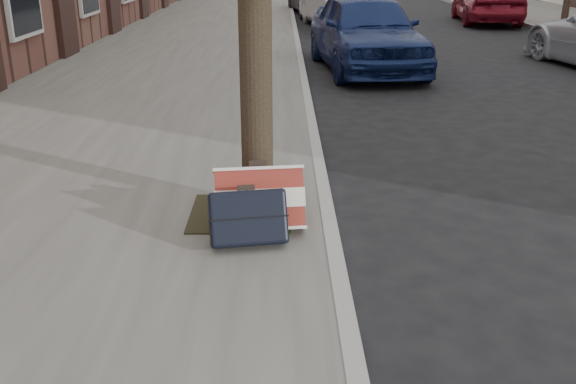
{
  "coord_description": "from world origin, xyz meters",
  "views": [
    {
      "loc": [
        -1.65,
        -3.86,
        2.24
      ],
      "look_at": [
        -1.6,
        0.8,
        0.47
      ],
      "focal_mm": 40.0,
      "sensor_mm": 36.0,
      "label": 1
    }
  ],
  "objects_px": {
    "suitcase_red": "(259,200)",
    "suitcase_navy": "(248,217)",
    "car_near_front": "(366,31)",
    "car_near_mid": "(338,3)"
  },
  "relations": [
    {
      "from": "car_near_front",
      "to": "car_near_mid",
      "type": "relative_size",
      "value": 0.97
    },
    {
      "from": "suitcase_navy",
      "to": "car_near_mid",
      "type": "xyz_separation_m",
      "value": [
        1.95,
        15.44,
        0.39
      ]
    },
    {
      "from": "suitcase_navy",
      "to": "car_near_mid",
      "type": "height_order",
      "value": "car_near_mid"
    },
    {
      "from": "suitcase_red",
      "to": "car_near_mid",
      "type": "bearing_deg",
      "value": 76.35
    },
    {
      "from": "suitcase_red",
      "to": "suitcase_navy",
      "type": "relative_size",
      "value": 1.18
    },
    {
      "from": "suitcase_red",
      "to": "car_near_front",
      "type": "xyz_separation_m",
      "value": [
        1.82,
        7.98,
        0.36
      ]
    },
    {
      "from": "suitcase_red",
      "to": "car_near_mid",
      "type": "height_order",
      "value": "car_near_mid"
    },
    {
      "from": "suitcase_red",
      "to": "suitcase_navy",
      "type": "distance_m",
      "value": 0.28
    },
    {
      "from": "car_near_front",
      "to": "car_near_mid",
      "type": "height_order",
      "value": "car_near_front"
    },
    {
      "from": "car_near_front",
      "to": "suitcase_navy",
      "type": "bearing_deg",
      "value": -108.91
    }
  ]
}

